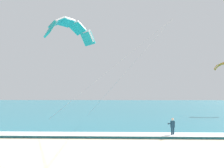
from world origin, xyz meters
name	(u,v)px	position (x,y,z in m)	size (l,w,h in m)	color
sea	(154,106)	(0.00, 73.40, 0.10)	(200.00, 120.00, 0.20)	teal
surfboard	(173,137)	(-4.90, 14.33, 0.03)	(1.05, 1.44, 0.09)	#239EC6
kitesurfer	(172,126)	(-4.91, 14.35, 0.94)	(0.67, 0.67, 1.69)	#143347
kite_primary	(69,28)	(-15.52, 21.27, 11.41)	(13.06, 9.73, 11.38)	teal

